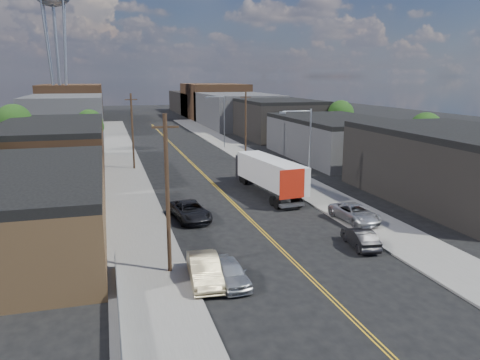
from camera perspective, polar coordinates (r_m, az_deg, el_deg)
ground at (r=79.43m, az=-7.52°, el=3.62°), size 260.00×260.00×0.00m
centerline at (r=64.85m, az=-5.51°, el=1.68°), size 0.32×120.00×0.01m
sidewalk_left at (r=63.83m, az=-13.92°, el=1.26°), size 5.00×140.00×0.15m
sidewalk_right at (r=67.18m, az=2.48°, el=2.17°), size 5.00×140.00×0.15m
warehouse_tan at (r=37.40m, az=-25.44°, el=-3.15°), size 12.00×22.00×5.60m
warehouse_brown at (r=62.60m, az=-21.83°, el=3.51°), size 12.00×26.00×6.60m
industrial_right_a at (r=51.15m, az=25.27°, el=1.67°), size 14.00×22.00×7.10m
industrial_right_b at (r=72.53m, az=11.70°, el=5.07°), size 14.00×24.00×6.10m
industrial_right_c at (r=96.09m, az=4.48°, el=7.50°), size 14.00×22.00×7.60m
skyline_left_a at (r=113.25m, az=-20.48°, el=7.61°), size 16.00×30.00×8.00m
skyline_right_a at (r=117.27m, az=-0.42°, el=8.53°), size 16.00×30.00×8.00m
skyline_left_b at (r=138.09m, az=-19.79°, el=8.82°), size 16.00×26.00×10.00m
skyline_right_b at (r=141.40m, az=-3.19°, el=9.60°), size 16.00×26.00×10.00m
skyline_left_c at (r=158.11m, az=-19.33°, el=8.68°), size 16.00×40.00×7.00m
skyline_right_c at (r=161.01m, az=-4.80°, el=9.39°), size 16.00×40.00×7.00m
streetlight_near at (r=47.25m, az=8.07°, el=4.13°), size 3.39×0.25×9.00m
streetlight_far at (r=80.27m, az=-2.21°, el=7.64°), size 3.39×0.25×9.00m
utility_pole_left_near at (r=28.71m, az=-8.84°, el=-1.70°), size 1.60×0.26×10.00m
utility_pole_left_far at (r=63.12m, az=-12.97°, el=5.84°), size 1.60×0.26×10.00m
utility_pole_right at (r=68.91m, az=0.69°, el=6.69°), size 1.60×0.26×10.00m
chainlink_fence at (r=24.05m, az=-14.51°, el=-16.36°), size 0.05×16.00×1.22m
tree_left_mid at (r=73.99m, az=-25.78°, el=6.13°), size 5.10×5.04×8.37m
tree_left_far at (r=80.04m, az=-17.81°, el=6.50°), size 4.35×4.20×6.97m
tree_right_near at (r=68.29m, az=21.72°, el=5.53°), size 4.60×4.48×7.44m
tree_right_far at (r=88.38m, az=12.20°, el=7.72°), size 4.85×4.76×7.91m
semi_truck at (r=49.62m, az=3.17°, el=0.97°), size 3.86×15.06×3.87m
car_left_a at (r=28.31m, az=-1.29°, el=-11.17°), size 2.00×4.46×1.49m
car_left_b at (r=28.49m, az=-4.36°, el=-10.87°), size 2.12×5.10×1.64m
car_left_c at (r=40.57m, az=-6.11°, el=-3.77°), size 3.31×5.95×1.57m
car_right_oncoming at (r=35.14m, az=14.46°, el=-6.86°), size 2.03×4.40×1.40m
car_right_lot_a at (r=40.61m, az=13.84°, el=-3.93°), size 2.92×5.44×1.45m
car_right_lot_c at (r=60.91m, az=5.18°, el=1.88°), size 2.41×4.81×1.57m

